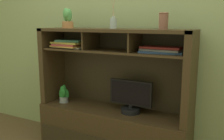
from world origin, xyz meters
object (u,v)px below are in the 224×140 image
tv_monitor (131,99)px  diffuser_bottle (113,23)px  magazine_stack_centre (69,44)px  media_console (112,116)px  magazine_stack_left (162,50)px  potted_orchid (64,94)px  ceramic_vase (163,21)px  potted_succulent (68,19)px

tv_monitor → diffuser_bottle: (-0.20, 0.02, 0.72)m
magazine_stack_centre → diffuser_bottle: diffuser_bottle is taller
media_console → magazine_stack_left: 0.85m
media_console → potted_orchid: media_console is taller
diffuser_bottle → ceramic_vase: 0.51m
media_console → diffuser_bottle: 0.94m
magazine_stack_left → diffuser_bottle: 0.54m
tv_monitor → magazine_stack_centre: 0.86m
diffuser_bottle → ceramic_vase: (0.51, -0.05, 0.02)m
tv_monitor → magazine_stack_left: size_ratio=1.08×
potted_orchid → magazine_stack_centre: (0.09, 0.01, 0.56)m
potted_orchid → potted_succulent: bearing=12.1°
media_console → magazine_stack_left: size_ratio=3.93×
magazine_stack_centre → diffuser_bottle: bearing=6.5°
tv_monitor → ceramic_vase: ceramic_vase is taller
potted_orchid → magazine_stack_centre: 0.57m
potted_succulent → ceramic_vase: potted_succulent is taller
tv_monitor → potted_orchid: (-0.79, -0.04, -0.05)m
diffuser_bottle → ceramic_vase: size_ratio=1.91×
magazine_stack_centre → ceramic_vase: 1.02m
media_console → potted_succulent: potted_succulent is taller
media_console → potted_orchid: bearing=-175.7°
potted_orchid → ceramic_vase: size_ratio=1.39×
magazine_stack_left → magazine_stack_centre: 0.98m
magazine_stack_left → potted_succulent: potted_succulent is taller
tv_monitor → potted_orchid: tv_monitor is taller
tv_monitor → ceramic_vase: (0.31, -0.03, 0.74)m
media_console → magazine_stack_centre: bearing=-175.7°
ceramic_vase → magazine_stack_left: bearing=111.4°
tv_monitor → diffuser_bottle: size_ratio=1.58×
media_console → potted_orchid: size_ratio=7.88×
diffuser_bottle → magazine_stack_centre: bearing=-173.5°
magazine_stack_left → magazine_stack_centre: (-0.98, -0.05, 0.02)m
magazine_stack_left → magazine_stack_centre: bearing=-177.1°
tv_monitor → ceramic_vase: 0.80m
media_console → ceramic_vase: 1.08m
media_console → potted_succulent: size_ratio=7.57×
magazine_stack_centre → ceramic_vase: bearing=0.1°
ceramic_vase → potted_succulent: bearing=179.6°
tv_monitor → magazine_stack_centre: bearing=-177.2°
media_console → ceramic_vase: (0.51, -0.03, 0.95)m
potted_orchid → diffuser_bottle: size_ratio=0.73×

